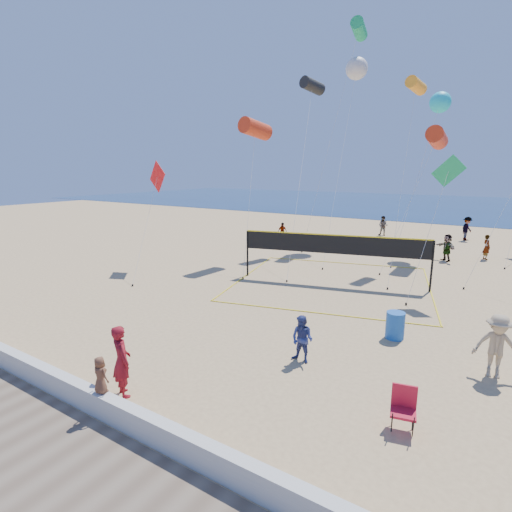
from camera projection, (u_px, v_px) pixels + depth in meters
The scene contains 25 objects.
ground at pixel (193, 366), 11.75m from camera, with size 120.00×120.00×0.00m, color tan.
ocean at pixel (458, 206), 62.65m from camera, with size 140.00×50.00×0.03m, color navy.
seawall at pixel (105, 407), 9.23m from camera, with size 32.00×0.30×0.60m, color silver.
boardwalk at pixel (18, 471), 7.64m from camera, with size 32.00×3.60×0.03m, color #6E5D4B.
woman at pixel (122, 361), 10.06m from camera, with size 0.69×0.45×1.88m, color maroon.
toddler at pixel (100, 375), 9.18m from camera, with size 0.43×0.28×0.88m, color brown.
bystander_a at pixel (302, 339), 11.86m from camera, with size 0.70×0.55×1.44m, color navy.
bystander_b at pixel (497, 346), 10.97m from camera, with size 1.17×0.68×1.82m, color tan.
far_person_0 at pixel (282, 232), 32.11m from camera, with size 0.86×0.36×1.47m, color gray.
far_person_1 at pixel (447, 248), 24.98m from camera, with size 1.58×0.50×1.70m, color gray.
far_person_2 at pixel (487, 247), 25.37m from camera, with size 0.58×0.38×1.60m, color gray.
far_person_3 at pixel (383, 226), 34.53m from camera, with size 0.82×0.64×1.69m, color gray.
far_person_4 at pixel (467, 229), 32.10m from camera, with size 1.24×0.71×1.92m, color gray.
camp_chair at pixel (404, 406), 8.80m from camera, with size 0.63×0.75×1.11m.
trash_barrel at pixel (395, 325), 13.58m from camera, with size 0.62×0.62×0.93m, color #1B57B2.
volleyball_net at pixel (334, 250), 19.91m from camera, with size 11.33×11.22×2.50m.
kite_0 at pixel (255, 129), 24.04m from camera, with size 2.72×5.71×8.67m.
kite_1 at pixel (312, 86), 27.20m from camera, with size 3.82×10.20×11.75m.
kite_2 at pixel (416, 86), 22.71m from camera, with size 1.35×7.38×10.78m.
kite_3 at pixel (157, 180), 22.65m from camera, with size 2.86×4.17×6.15m.
kite_4 at pixel (446, 179), 17.21m from camera, with size 1.57×2.45×6.29m.
kite_6 at pixel (357, 69), 29.21m from camera, with size 2.93×10.59×13.66m.
kite_7 at pixel (440, 102), 26.43m from camera, with size 1.79×7.73×10.67m.
kite_8 at pixel (359, 29), 29.10m from camera, with size 1.70×7.66×16.27m.
kite_10 at pixel (437, 138), 24.29m from camera, with size 1.90×7.12×8.20m.
Camera 1 is at (7.41, -8.06, 5.68)m, focal length 28.00 mm.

